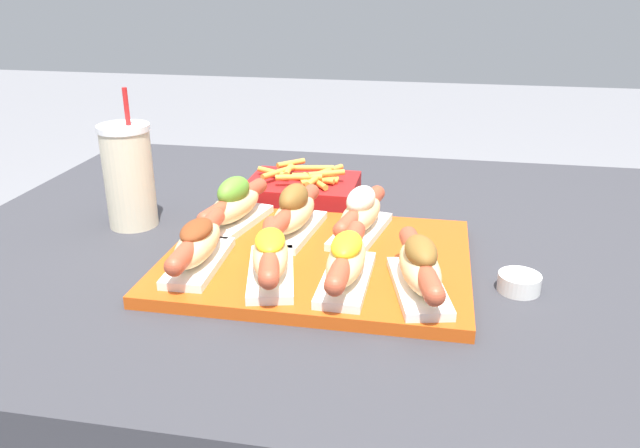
% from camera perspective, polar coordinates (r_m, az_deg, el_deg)
% --- Properties ---
extents(patio_table, '(1.31, 0.99, 0.71)m').
position_cam_1_polar(patio_table, '(1.21, 2.16, -16.81)').
color(patio_table, '#333338').
rests_on(patio_table, ground_plane).
extents(serving_tray, '(0.44, 0.35, 0.02)m').
position_cam_1_polar(serving_tray, '(0.92, -0.23, -3.29)').
color(serving_tray, '#CC4C14').
rests_on(serving_tray, patio_table).
extents(hot_dog_0, '(0.07, 0.20, 0.07)m').
position_cam_1_polar(hot_dog_0, '(0.88, -11.12, -1.85)').
color(hot_dog_0, white).
rests_on(hot_dog_0, serving_tray).
extents(hot_dog_1, '(0.10, 0.20, 0.06)m').
position_cam_1_polar(hot_dog_1, '(0.84, -4.55, -2.84)').
color(hot_dog_1, white).
rests_on(hot_dog_1, serving_tray).
extents(hot_dog_2, '(0.06, 0.20, 0.07)m').
position_cam_1_polar(hot_dog_2, '(0.82, 2.43, -3.34)').
color(hot_dog_2, white).
rests_on(hot_dog_2, serving_tray).
extents(hot_dog_3, '(0.09, 0.20, 0.07)m').
position_cam_1_polar(hot_dog_3, '(0.81, 9.11, -3.92)').
color(hot_dog_3, white).
rests_on(hot_dog_3, serving_tray).
extents(hot_dog_4, '(0.09, 0.20, 0.08)m').
position_cam_1_polar(hot_dog_4, '(1.02, -7.83, 1.77)').
color(hot_dog_4, white).
rests_on(hot_dog_4, serving_tray).
extents(hot_dog_5, '(0.08, 0.20, 0.08)m').
position_cam_1_polar(hot_dog_5, '(0.97, -2.38, 1.06)').
color(hot_dog_5, white).
rests_on(hot_dog_5, serving_tray).
extents(hot_dog_6, '(0.09, 0.20, 0.08)m').
position_cam_1_polar(hot_dog_6, '(0.97, 3.74, 0.93)').
color(hot_dog_6, white).
rests_on(hot_dog_6, serving_tray).
extents(sauce_bowl, '(0.06, 0.06, 0.02)m').
position_cam_1_polar(sauce_bowl, '(0.89, 17.75, -5.05)').
color(sauce_bowl, silver).
rests_on(sauce_bowl, patio_table).
extents(drink_cup, '(0.08, 0.08, 0.23)m').
position_cam_1_polar(drink_cup, '(1.09, -17.07, 4.23)').
color(drink_cup, beige).
rests_on(drink_cup, patio_table).
extents(fries_basket, '(0.21, 0.16, 0.06)m').
position_cam_1_polar(fries_basket, '(1.19, -1.57, 3.35)').
color(fries_basket, '#B21919').
rests_on(fries_basket, patio_table).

